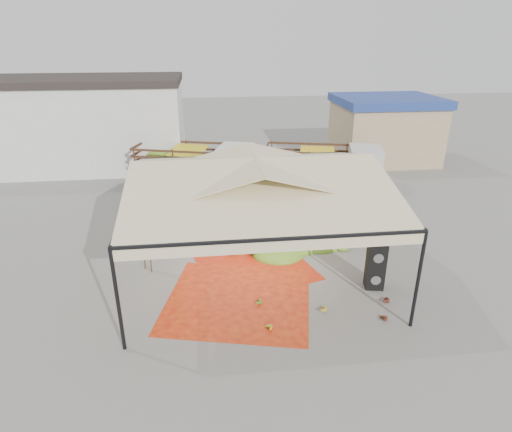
{
  "coord_description": "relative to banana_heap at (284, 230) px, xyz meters",
  "views": [
    {
      "loc": [
        -1.63,
        -13.45,
        7.72
      ],
      "look_at": [
        0.2,
        1.5,
        1.3
      ],
      "focal_mm": 30.0,
      "sensor_mm": 36.0,
      "label": 1
    }
  ],
  "objects": [
    {
      "name": "canopy_tent",
      "position": [
        -1.35,
        -1.7,
        2.75
      ],
      "size": [
        8.1,
        8.1,
        4.0
      ],
      "color": "black",
      "rests_on": "ground"
    },
    {
      "name": "banana_leaves",
      "position": [
        -5.05,
        -1.61,
        -0.55
      ],
      "size": [
        0.96,
        1.36,
        3.7
      ],
      "primitive_type": null,
      "color": "#30771F",
      "rests_on": "ground"
    },
    {
      "name": "truck_left",
      "position": [
        -3.34,
        7.95,
        0.79
      ],
      "size": [
        6.71,
        3.93,
        2.18
      ],
      "rotation": [
        0.0,
        0.0,
        -0.3
      ],
      "color": "#4B2F19",
      "rests_on": "ground"
    },
    {
      "name": "hanging_bunches",
      "position": [
        -1.22,
        -1.11,
        2.07
      ],
      "size": [
        1.74,
        0.24,
        0.2
      ],
      "color": "#447718",
      "rests_on": "ground"
    },
    {
      "name": "hand_yellow_b",
      "position": [
        -1.49,
        -5.4,
        -0.46
      ],
      "size": [
        0.52,
        0.47,
        0.19
      ],
      "primitive_type": "ellipsoid",
      "rotation": [
        0.0,
        0.0,
        0.35
      ],
      "color": "gold",
      "rests_on": "ground"
    },
    {
      "name": "tarp_right",
      "position": [
        -1.42,
        -1.66,
        -0.55
      ],
      "size": [
        4.68,
        4.8,
        0.01
      ],
      "primitive_type": "cube",
      "rotation": [
        0.0,
        0.0,
        0.31
      ],
      "color": "red",
      "rests_on": "ground"
    },
    {
      "name": "hand_red_b",
      "position": [
        1.92,
        -5.36,
        -0.46
      ],
      "size": [
        0.41,
        0.34,
        0.19
      ],
      "primitive_type": "ellipsoid",
      "rotation": [
        0.0,
        0.0,
        -0.01
      ],
      "color": "#5B2714",
      "rests_on": "ground"
    },
    {
      "name": "speaker_stack",
      "position": [
        2.35,
        -3.59,
        0.25
      ],
      "size": [
        0.67,
        0.61,
        1.61
      ],
      "rotation": [
        0.0,
        0.0,
        -0.18
      ],
      "color": "black",
      "rests_on": "ground"
    },
    {
      "name": "building_white",
      "position": [
        -11.35,
        12.3,
        2.16
      ],
      "size": [
        14.3,
        6.3,
        5.4
      ],
      "color": "silver",
      "rests_on": "ground"
    },
    {
      "name": "ground",
      "position": [
        -1.35,
        -1.7,
        -0.55
      ],
      "size": [
        90.0,
        90.0,
        0.0
      ],
      "primitive_type": "plane",
      "color": "slate",
      "rests_on": "ground"
    },
    {
      "name": "hand_yellow_a",
      "position": [
        0.28,
        -4.66,
        -0.45
      ],
      "size": [
        0.57,
        0.53,
        0.21
      ],
      "primitive_type": "ellipsoid",
      "rotation": [
        0.0,
        0.0,
        -0.41
      ],
      "color": "gold",
      "rests_on": "ground"
    },
    {
      "name": "truck_right",
      "position": [
        3.66,
        6.92,
        0.76
      ],
      "size": [
        6.53,
        3.58,
        2.13
      ],
      "rotation": [
        0.0,
        0.0,
        -0.25
      ],
      "color": "#4D2819",
      "rests_on": "ground"
    },
    {
      "name": "hand_green",
      "position": [
        -1.61,
        -4.06,
        -0.45
      ],
      "size": [
        0.5,
        0.44,
        0.19
      ],
      "primitive_type": "ellipsoid",
      "rotation": [
        0.0,
        0.0,
        -0.24
      ],
      "color": "#397117",
      "rests_on": "ground"
    },
    {
      "name": "hand_red_a",
      "position": [
        2.35,
        -4.43,
        -0.44
      ],
      "size": [
        0.61,
        0.58,
        0.21
      ],
      "primitive_type": "ellipsoid",
      "rotation": [
        0.0,
        0.0,
        -0.59
      ],
      "color": "#562313",
      "rests_on": "ground"
    },
    {
      "name": "banana_heap",
      "position": [
        0.0,
        0.0,
        0.0
      ],
      "size": [
        5.86,
        5.14,
        1.1
      ],
      "primitive_type": "ellipsoid",
      "rotation": [
        0.0,
        0.0,
        0.19
      ],
      "color": "#447C1A",
      "rests_on": "ground"
    },
    {
      "name": "vendor",
      "position": [
        0.53,
        1.7,
        0.42
      ],
      "size": [
        0.84,
        0.71,
        1.94
      ],
      "primitive_type": "imported",
      "rotation": [
        0.0,
        0.0,
        3.56
      ],
      "color": "gray",
      "rests_on": "ground"
    },
    {
      "name": "tarp_left",
      "position": [
        -2.15,
        -3.77,
        -0.55
      ],
      "size": [
        5.28,
        5.12,
        0.01
      ],
      "primitive_type": "cube",
      "rotation": [
        0.0,
        0.0,
        -0.24
      ],
      "color": "#E05015",
      "rests_on": "ground"
    },
    {
      "name": "building_tan",
      "position": [
        8.65,
        11.3,
        1.52
      ],
      "size": [
        6.3,
        5.3,
        4.1
      ],
      "color": "tan",
      "rests_on": "ground"
    }
  ]
}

